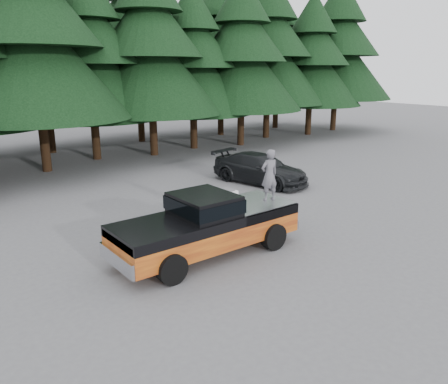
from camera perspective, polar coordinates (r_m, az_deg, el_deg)
ground at (r=13.89m, az=-0.16°, el=-7.35°), size 120.00×120.00×0.00m
pickup_truck at (r=13.23m, az=-2.22°, el=-5.45°), size 6.00×2.04×1.33m
truck_cab at (r=12.86m, az=-2.63°, el=-1.56°), size 1.66×1.90×0.59m
air_compressor at (r=13.63m, az=0.14°, el=-0.85°), size 0.70×0.60×0.44m
man_on_bed at (r=14.08m, az=5.93°, el=2.21°), size 0.66×0.47×1.68m
parked_car at (r=21.56m, az=4.73°, el=3.07°), size 3.01×5.32×1.45m
treeline at (r=28.58m, az=-22.49°, el=19.23°), size 60.15×16.05×17.50m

